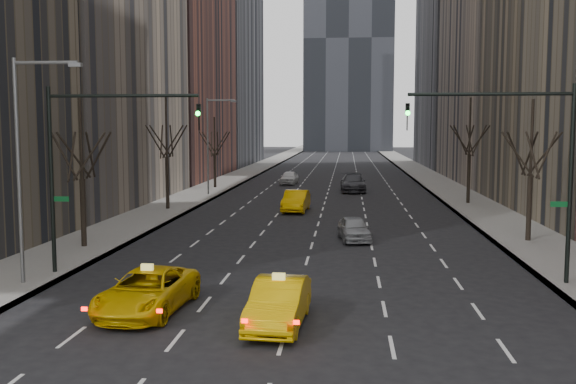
# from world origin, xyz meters

# --- Properties ---
(sidewalk_left) EXTENTS (4.50, 320.00, 0.15)m
(sidewalk_left) POSITION_xyz_m (-12.25, 70.00, 0.07)
(sidewalk_left) COLOR slate
(sidewalk_left) RESTS_ON ground
(sidewalk_right) EXTENTS (4.50, 320.00, 0.15)m
(sidewalk_right) POSITION_xyz_m (12.25, 70.00, 0.07)
(sidewalk_right) COLOR slate
(sidewalk_right) RESTS_ON ground
(bld_left_far) EXTENTS (14.00, 28.00, 44.00)m
(bld_left_far) POSITION_xyz_m (-21.50, 66.00, 22.00)
(bld_left_far) COLOR brown
(bld_left_far) RESTS_ON ground
(tree_lw_b) EXTENTS (3.36, 3.50, 7.82)m
(tree_lw_b) POSITION_xyz_m (-12.00, 18.00, 3.72)
(tree_lw_b) COLOR black
(tree_lw_b) RESTS_ON ground
(tree_lw_c) EXTENTS (3.36, 3.50, 8.74)m
(tree_lw_c) POSITION_xyz_m (-12.00, 34.00, 4.04)
(tree_lw_c) COLOR black
(tree_lw_c) RESTS_ON ground
(tree_lw_d) EXTENTS (3.36, 3.50, 7.36)m
(tree_lw_d) POSITION_xyz_m (-12.00, 52.00, 3.56)
(tree_lw_d) COLOR black
(tree_lw_d) RESTS_ON ground
(tree_rw_b) EXTENTS (3.36, 3.50, 7.82)m
(tree_rw_b) POSITION_xyz_m (12.00, 22.00, 3.72)
(tree_rw_b) COLOR black
(tree_rw_b) RESTS_ON ground
(tree_rw_c) EXTENTS (3.36, 3.50, 8.74)m
(tree_rw_c) POSITION_xyz_m (12.00, 40.00, 4.04)
(tree_rw_c) COLOR black
(tree_rw_c) RESTS_ON ground
(traffic_mast_left) EXTENTS (6.69, 0.39, 8.00)m
(traffic_mast_left) POSITION_xyz_m (-9.11, 12.00, 5.49)
(traffic_mast_left) COLOR black
(traffic_mast_left) RESTS_ON ground
(traffic_mast_right) EXTENTS (6.69, 0.39, 8.00)m
(traffic_mast_right) POSITION_xyz_m (9.11, 12.00, 5.49)
(traffic_mast_right) COLOR black
(traffic_mast_right) RESTS_ON ground
(streetlight_near) EXTENTS (2.83, 0.22, 9.00)m
(streetlight_near) POSITION_xyz_m (-10.84, 10.00, 5.62)
(streetlight_near) COLOR slate
(streetlight_near) RESTS_ON ground
(streetlight_far) EXTENTS (2.83, 0.22, 9.00)m
(streetlight_far) POSITION_xyz_m (-10.84, 45.00, 5.62)
(streetlight_far) COLOR slate
(streetlight_far) RESTS_ON ground
(taxi_suv) EXTENTS (2.85, 5.48, 1.48)m
(taxi_suv) POSITION_xyz_m (-5.02, 6.89, 0.74)
(taxi_suv) COLOR #E1B204
(taxi_suv) RESTS_ON ground
(taxi_sedan) EXTENTS (1.87, 4.69, 1.52)m
(taxi_sedan) POSITION_xyz_m (-0.28, 5.74, 0.76)
(taxi_sedan) COLOR #E8B104
(taxi_sedan) RESTS_ON ground
(silver_sedan_ahead) EXTENTS (2.15, 4.20, 1.37)m
(silver_sedan_ahead) POSITION_xyz_m (2.32, 21.87, 0.68)
(silver_sedan_ahead) COLOR #919498
(silver_sedan_ahead) RESTS_ON ground
(far_taxi) EXTENTS (1.97, 4.99, 1.62)m
(far_taxi) POSITION_xyz_m (-2.00, 34.27, 0.81)
(far_taxi) COLOR #FFB805
(far_taxi) RESTS_ON ground
(far_suv_grey) EXTENTS (2.64, 6.09, 1.74)m
(far_suv_grey) POSITION_xyz_m (2.49, 49.99, 0.87)
(far_suv_grey) COLOR #323238
(far_suv_grey) RESTS_ON ground
(far_car_white) EXTENTS (2.04, 4.50, 1.50)m
(far_car_white) POSITION_xyz_m (-4.65, 57.90, 0.75)
(far_car_white) COLOR silver
(far_car_white) RESTS_ON ground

